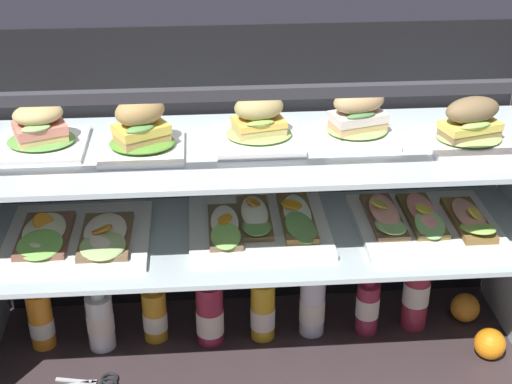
% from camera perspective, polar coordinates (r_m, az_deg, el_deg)
% --- Properties ---
extents(ground_plane, '(6.00, 6.00, 0.02)m').
position_cam_1_polar(ground_plane, '(2.08, 0.00, -12.63)').
color(ground_plane, '#5D544A').
rests_on(ground_plane, ground).
extents(case_base_deck, '(1.42, 0.46, 0.04)m').
position_cam_1_polar(case_base_deck, '(2.06, 0.00, -11.94)').
color(case_base_deck, '#392D30').
rests_on(case_base_deck, ground).
extents(case_frame, '(1.42, 0.46, 0.84)m').
position_cam_1_polar(case_frame, '(1.94, -0.34, 0.93)').
color(case_frame, '#333338').
rests_on(case_frame, ground).
extents(riser_lower_tier, '(1.36, 0.40, 0.33)m').
position_cam_1_polar(riser_lower_tier, '(1.94, 0.00, -7.69)').
color(riser_lower_tier, silver).
rests_on(riser_lower_tier, case_base_deck).
extents(shelf_lower_glass, '(1.38, 0.42, 0.01)m').
position_cam_1_polar(shelf_lower_glass, '(1.85, 0.00, -3.38)').
color(shelf_lower_glass, silver).
rests_on(shelf_lower_glass, riser_lower_tier).
extents(riser_upper_tier, '(1.36, 0.40, 0.22)m').
position_cam_1_polar(riser_upper_tier, '(1.80, 0.00, -0.17)').
color(riser_upper_tier, silver).
rests_on(riser_upper_tier, shelf_lower_glass).
extents(shelf_upper_glass, '(1.38, 0.42, 0.01)m').
position_cam_1_polar(shelf_upper_glass, '(1.74, 0.00, 3.23)').
color(shelf_upper_glass, silver).
rests_on(shelf_upper_glass, riser_upper_tier).
extents(plated_roll_sandwich_mid_right, '(0.20, 0.20, 0.10)m').
position_cam_1_polar(plated_roll_sandwich_mid_right, '(1.79, -15.84, 4.32)').
color(plated_roll_sandwich_mid_right, white).
rests_on(plated_roll_sandwich_mid_right, shelf_upper_glass).
extents(plated_roll_sandwich_mid_left, '(0.19, 0.19, 0.13)m').
position_cam_1_polar(plated_roll_sandwich_mid_left, '(1.71, -8.57, 4.46)').
color(plated_roll_sandwich_mid_left, white).
rests_on(plated_roll_sandwich_mid_left, shelf_upper_glass).
extents(plated_roll_sandwich_left_of_center, '(0.20, 0.20, 0.12)m').
position_cam_1_polar(plated_roll_sandwich_left_of_center, '(1.75, 0.22, 4.94)').
color(plated_roll_sandwich_left_of_center, white).
rests_on(plated_roll_sandwich_left_of_center, shelf_upper_glass).
extents(plated_roll_sandwich_far_right, '(0.17, 0.17, 0.12)m').
position_cam_1_polar(plated_roll_sandwich_far_right, '(1.78, 7.62, 5.36)').
color(plated_roll_sandwich_far_right, white).
rests_on(plated_roll_sandwich_far_right, shelf_upper_glass).
extents(plated_roll_sandwich_far_left, '(0.19, 0.19, 0.12)m').
position_cam_1_polar(plated_roll_sandwich_far_left, '(1.80, 15.73, 4.63)').
color(plated_roll_sandwich_far_left, white).
rests_on(plated_roll_sandwich_far_left, shelf_upper_glass).
extents(open_sandwich_tray_mid_left, '(0.34, 0.32, 0.06)m').
position_cam_1_polar(open_sandwich_tray_mid_left, '(1.85, -13.29, -3.25)').
color(open_sandwich_tray_mid_left, white).
rests_on(open_sandwich_tray_mid_left, shelf_lower_glass).
extents(open_sandwich_tray_far_right, '(0.34, 0.32, 0.06)m').
position_cam_1_polar(open_sandwich_tray_far_right, '(1.86, 0.31, -2.38)').
color(open_sandwich_tray_far_right, white).
rests_on(open_sandwich_tray_far_right, shelf_lower_glass).
extents(open_sandwich_tray_mid_right, '(0.34, 0.32, 0.06)m').
position_cam_1_polar(open_sandwich_tray_mid_right, '(1.91, 12.56, -2.10)').
color(open_sandwich_tray_mid_right, white).
rests_on(open_sandwich_tray_mid_right, shelf_lower_glass).
extents(juice_bottle_front_left_end, '(0.06, 0.06, 0.23)m').
position_cam_1_polar(juice_bottle_front_left_end, '(2.07, -15.83, -9.01)').
color(juice_bottle_front_left_end, orange).
rests_on(juice_bottle_front_left_end, case_base_deck).
extents(juice_bottle_tucked_behind, '(0.07, 0.07, 0.21)m').
position_cam_1_polar(juice_bottle_tucked_behind, '(2.03, -11.58, -9.34)').
color(juice_bottle_tucked_behind, white).
rests_on(juice_bottle_tucked_behind, case_base_deck).
extents(juice_bottle_front_middle, '(0.06, 0.06, 0.21)m').
position_cam_1_polar(juice_bottle_front_middle, '(2.04, -7.59, -9.02)').
color(juice_bottle_front_middle, gold).
rests_on(juice_bottle_front_middle, case_base_deck).
extents(juice_bottle_back_right, '(0.07, 0.07, 0.23)m').
position_cam_1_polar(juice_bottle_back_right, '(2.02, -3.48, -9.03)').
color(juice_bottle_back_right, '#99233F').
rests_on(juice_bottle_back_right, case_base_deck).
extents(juice_bottle_front_right_end, '(0.07, 0.07, 0.22)m').
position_cam_1_polar(juice_bottle_front_right_end, '(2.03, 0.51, -8.80)').
color(juice_bottle_front_right_end, gold).
rests_on(juice_bottle_front_right_end, case_base_deck).
extents(juice_bottle_near_post, '(0.07, 0.07, 0.24)m').
position_cam_1_polar(juice_bottle_near_post, '(2.04, 4.24, -8.30)').
color(juice_bottle_near_post, silver).
rests_on(juice_bottle_near_post, case_base_deck).
extents(juice_bottle_back_center, '(0.06, 0.06, 0.21)m').
position_cam_1_polar(juice_bottle_back_center, '(2.07, 8.35, -8.34)').
color(juice_bottle_back_center, maroon).
rests_on(juice_bottle_back_center, case_base_deck).
extents(juice_bottle_front_second, '(0.07, 0.07, 0.26)m').
position_cam_1_polar(juice_bottle_front_second, '(2.10, 11.91, -7.31)').
color(juice_bottle_front_second, '#9B283C').
rests_on(juice_bottle_front_second, case_base_deck).
extents(orange_fruit_beside_bottles, '(0.08, 0.08, 0.08)m').
position_cam_1_polar(orange_fruit_beside_bottles, '(2.19, 15.38, -8.34)').
color(orange_fruit_beside_bottles, orange).
rests_on(orange_fruit_beside_bottles, case_base_deck).
extents(orange_fruit_near_left_post, '(0.08, 0.08, 0.08)m').
position_cam_1_polar(orange_fruit_near_left_post, '(2.08, 17.09, -10.80)').
color(orange_fruit_near_left_post, orange).
rests_on(orange_fruit_near_left_post, case_base_deck).
extents(kitchen_scissors, '(0.16, 0.07, 0.01)m').
position_cam_1_polar(kitchen_scissors, '(1.97, -11.45, -13.72)').
color(kitchen_scissors, silver).
rests_on(kitchen_scissors, case_base_deck).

